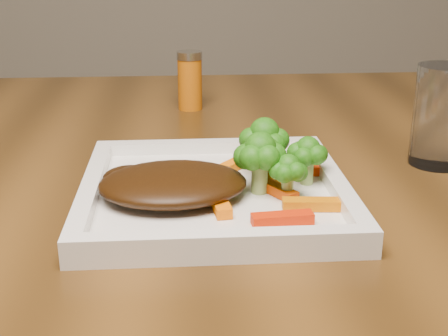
{
  "coord_description": "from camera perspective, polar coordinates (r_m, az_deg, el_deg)",
  "views": [
    {
      "loc": [
        0.07,
        -0.65,
        1.01
      ],
      "look_at": [
        0.11,
        -0.05,
        0.79
      ],
      "focal_mm": 50.0,
      "sensor_mm": 36.0,
      "label": 1
    }
  ],
  "objects": [
    {
      "name": "broccoli_2",
      "position": [
        0.62,
        5.87,
        -0.25
      ],
      "size": [
        0.05,
        0.05,
        0.06
      ],
      "primitive_type": null,
      "rotation": [
        0.0,
        0.0,
        -0.18
      ],
      "color": "#176010",
      "rests_on": "plate"
    },
    {
      "name": "broccoli_0",
      "position": [
        0.68,
        3.69,
        2.16
      ],
      "size": [
        0.07,
        0.07,
        0.07
      ],
      "primitive_type": null,
      "rotation": [
        0.0,
        0.0,
        0.23
      ],
      "color": "#1F7213",
      "rests_on": "plate"
    },
    {
      "name": "carrot_1",
      "position": [
        0.61,
        8.02,
        -3.3
      ],
      "size": [
        0.06,
        0.02,
        0.01
      ],
      "primitive_type": "cube",
      "rotation": [
        0.0,
        0.0,
        -0.08
      ],
      "color": "#CF6903",
      "rests_on": "plate"
    },
    {
      "name": "carrot_3",
      "position": [
        0.69,
        7.34,
        -0.14
      ],
      "size": [
        0.06,
        0.02,
        0.01
      ],
      "primitive_type": "cube",
      "rotation": [
        0.0,
        0.0,
        -0.1
      ],
      "color": "#FB3604",
      "rests_on": "plate"
    },
    {
      "name": "carrot_5",
      "position": [
        0.63,
        5.03,
        -2.08
      ],
      "size": [
        0.04,
        0.05,
        0.01
      ],
      "primitive_type": "cube",
      "rotation": [
        0.0,
        0.0,
        -1.03
      ],
      "color": "#D04203",
      "rests_on": "plate"
    },
    {
      "name": "broccoli_1",
      "position": [
        0.66,
        7.67,
        1.21
      ],
      "size": [
        0.06,
        0.06,
        0.06
      ],
      "primitive_type": null,
      "rotation": [
        0.0,
        0.0,
        -0.18
      ],
      "color": "#156010",
      "rests_on": "plate"
    },
    {
      "name": "drinking_glass",
      "position": [
        0.78,
        19.29,
        4.51
      ],
      "size": [
        0.08,
        0.08,
        0.12
      ],
      "primitive_type": "cylinder",
      "rotation": [
        0.0,
        0.0,
        0.31
      ],
      "color": "silver",
      "rests_on": "dining_table"
    },
    {
      "name": "steak",
      "position": [
        0.63,
        -4.69,
        -1.43
      ],
      "size": [
        0.16,
        0.12,
        0.03
      ],
      "primitive_type": "ellipsoid",
      "rotation": [
        0.0,
        0.0,
        0.06
      ],
      "color": "#341C07",
      "rests_on": "plate"
    },
    {
      "name": "carrot_0",
      "position": [
        0.57,
        5.36,
        -4.64
      ],
      "size": [
        0.06,
        0.02,
        0.01
      ],
      "primitive_type": "cube",
      "rotation": [
        0.0,
        0.0,
        0.1
      ],
      "color": "red",
      "rests_on": "plate"
    },
    {
      "name": "carrot_4",
      "position": [
        0.71,
        1.21,
        0.44
      ],
      "size": [
        0.04,
        0.05,
        0.01
      ],
      "primitive_type": "cube",
      "rotation": [
        0.0,
        0.0,
        0.88
      ],
      "color": "orange",
      "rests_on": "plate"
    },
    {
      "name": "carrot_2",
      "position": [
        0.6,
        -0.39,
        -3.25
      ],
      "size": [
        0.02,
        0.06,
        0.01
      ],
      "primitive_type": "cube",
      "rotation": [
        0.0,
        0.0,
        1.69
      ],
      "color": "orange",
      "rests_on": "plate"
    },
    {
      "name": "broccoli_3",
      "position": [
        0.63,
        3.3,
        0.38
      ],
      "size": [
        0.07,
        0.07,
        0.06
      ],
      "primitive_type": null,
      "rotation": [
        0.0,
        0.0,
        -0.26
      ],
      "color": "#0F5E12",
      "rests_on": "plate"
    },
    {
      "name": "plate",
      "position": [
        0.65,
        -0.88,
        -2.6
      ],
      "size": [
        0.27,
        0.27,
        0.01
      ],
      "primitive_type": "cube",
      "color": "white",
      "rests_on": "dining_table"
    },
    {
      "name": "spice_shaker",
      "position": [
        1.0,
        -3.14,
        7.99
      ],
      "size": [
        0.05,
        0.05,
        0.09
      ],
      "primitive_type": "cylinder",
      "rotation": [
        0.0,
        0.0,
        0.33
      ],
      "color": "#BE5F0A",
      "rests_on": "dining_table"
    },
    {
      "name": "carrot_6",
      "position": [
        0.66,
        4.4,
        -1.01
      ],
      "size": [
        0.05,
        0.04,
        0.01
      ],
      "primitive_type": "cube",
      "rotation": [
        0.0,
        0.0,
        0.7
      ],
      "color": "orange",
      "rests_on": "plate"
    }
  ]
}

